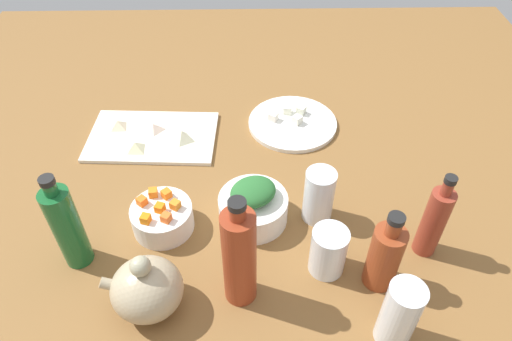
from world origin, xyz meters
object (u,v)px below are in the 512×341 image
object	(u,v)px
drinking_glass_2	(319,196)
bottle_2	(239,257)
teapot	(147,289)
bottle_0	(434,221)
cutting_board	(153,137)
drinking_glass_1	(399,314)
bowl_greens	(253,209)
plate_tofu	(293,123)
bottle_1	(67,227)
drinking_glass_0	(328,251)
bowl_carrots	(163,218)
bottle_3	(385,256)

from	to	relation	value
drinking_glass_2	bottle_2	bearing A→B (deg)	48.83
teapot	bottle_0	world-z (taller)	bottle_0
cutting_board	drinking_glass_1	bearing A→B (deg)	131.83
drinking_glass_2	bowl_greens	bearing A→B (deg)	1.79
plate_tofu	drinking_glass_1	size ratio (longest dim) A/B	1.62
teapot	bottle_1	bearing A→B (deg)	-34.80
bottle_0	drinking_glass_1	xyz separation A→B (cm)	(11.15, 18.99, -1.43)
teapot	drinking_glass_0	world-z (taller)	teapot
drinking_glass_1	bowl_carrots	bearing A→B (deg)	-30.77
bowl_carrots	drinking_glass_1	distance (cm)	50.93
drinking_glass_0	bowl_greens	bearing A→B (deg)	-42.47
plate_tofu	bowl_carrots	distance (cm)	46.64
teapot	bottle_3	distance (cm)	43.98
bottle_2	bottle_0	bearing A→B (deg)	-165.62
drinking_glass_0	drinking_glass_1	xyz separation A→B (cm)	(-9.80, 14.77, 2.07)
cutting_board	bottle_3	world-z (taller)	bottle_3
plate_tofu	bottle_1	xyz separation A→B (cm)	(46.85, 42.98, 9.50)
bottle_0	bottle_1	xyz separation A→B (cm)	(70.92, 0.96, 1.27)
teapot	bottle_1	world-z (taller)	bottle_1
teapot	drinking_glass_1	xyz separation A→B (cm)	(-43.66, 6.83, 1.53)
bottle_0	plate_tofu	bearing A→B (deg)	-60.20
cutting_board	bowl_carrots	size ratio (longest dim) A/B	2.53
plate_tofu	bowl_carrots	bearing A→B (deg)	48.81
drinking_glass_0	drinking_glass_2	size ratio (longest dim) A/B	0.82
bottle_0	drinking_glass_0	size ratio (longest dim) A/B	1.95
bottle_0	bottle_2	world-z (taller)	bottle_2
bowl_greens	bottle_3	xyz separation A→B (cm)	(-24.18, 16.27, 4.65)
bottle_0	drinking_glass_0	distance (cm)	21.66
cutting_board	teapot	bearing A→B (deg)	97.66
bowl_greens	cutting_board	bearing A→B (deg)	-47.25
bowl_greens	drinking_glass_2	size ratio (longest dim) A/B	1.16
bottle_1	bottle_3	bearing A→B (deg)	173.91
cutting_board	teapot	distance (cm)	50.09
drinking_glass_0	bowl_carrots	bearing A→B (deg)	-18.32
bowl_carrots	bottle_3	bearing A→B (deg)	161.83
plate_tofu	bowl_carrots	xyz separation A→B (cm)	(30.68, 35.06, 2.34)
cutting_board	teapot	world-z (taller)	teapot
plate_tofu	teapot	world-z (taller)	teapot
cutting_board	bottle_2	distance (cm)	53.63
bowl_carrots	bottle_0	xyz separation A→B (cm)	(-54.74, 6.97, 5.89)
bottle_1	teapot	bearing A→B (deg)	145.20
cutting_board	bottle_1	distance (cm)	40.47
teapot	bottle_1	xyz separation A→B (cm)	(16.10, -11.19, 4.22)
bottle_0	drinking_glass_1	bearing A→B (deg)	59.57
bottle_0	teapot	bearing A→B (deg)	12.50
bowl_carrots	drinking_glass_2	distance (cm)	33.72
bottle_1	drinking_glass_0	xyz separation A→B (cm)	(-49.96, 3.26, -4.76)
bowl_greens	bottle_2	world-z (taller)	bottle_2
bottle_2	drinking_glass_0	bearing A→B (deg)	-162.04
bowl_carrots	bottle_1	size ratio (longest dim) A/B	0.57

